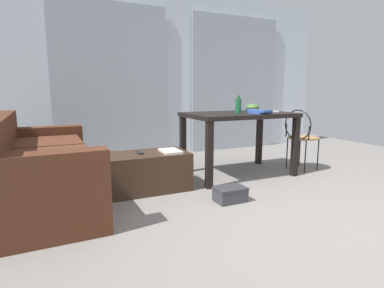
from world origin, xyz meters
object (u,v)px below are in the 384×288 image
object	(u,v)px
bottle_near	(238,106)
shoebox	(230,194)
tv_remote_on_table	(274,111)
craft_table	(239,121)
bowl	(253,107)
book_stack	(259,112)
tv_remote_primary	(140,152)
wire_chair	(301,133)
magazine	(170,151)
coffee_table	(145,172)
couch	(39,171)

from	to	relation	value
bottle_near	shoebox	size ratio (longest dim) A/B	0.72
tv_remote_on_table	bottle_near	bearing A→B (deg)	153.49
bottle_near	craft_table	bearing A→B (deg)	52.73
bottle_near	bowl	distance (m)	0.48
book_stack	tv_remote_primary	xyz separation A→B (m)	(-1.46, 0.11, -0.40)
tv_remote_primary	shoebox	distance (m)	1.05
craft_table	book_stack	distance (m)	0.30
wire_chair	tv_remote_primary	bearing A→B (deg)	178.47
craft_table	tv_remote_on_table	size ratio (longest dim) A/B	8.51
craft_table	magazine	distance (m)	1.05
coffee_table	wire_chair	world-z (taller)	wire_chair
craft_table	shoebox	world-z (taller)	craft_table
bottle_near	tv_remote_primary	distance (m)	1.33
coffee_table	shoebox	xyz separation A→B (m)	(0.65, -0.68, -0.13)
tv_remote_primary	book_stack	bearing A→B (deg)	-5.48
bottle_near	tv_remote_primary	size ratio (longest dim) A/B	1.48
bottle_near	coffee_table	bearing A→B (deg)	-178.62
coffee_table	bottle_near	size ratio (longest dim) A/B	4.24
craft_table	magazine	xyz separation A→B (m)	(-0.99, -0.19, -0.26)
couch	coffee_table	xyz separation A→B (m)	(1.02, 0.01, -0.13)
bowl	coffee_table	bearing A→B (deg)	-169.70
couch	bottle_near	xyz separation A→B (m)	(2.21, 0.03, 0.56)
bowl	bottle_near	bearing A→B (deg)	-146.92
couch	craft_table	bearing A→B (deg)	3.32
wire_chair	book_stack	size ratio (longest dim) A/B	2.61
craft_table	bottle_near	distance (m)	0.24
tv_remote_primary	coffee_table	bearing A→B (deg)	-13.26
book_stack	magazine	world-z (taller)	book_stack
tv_remote_primary	tv_remote_on_table	bearing A→B (deg)	0.18
bottle_near	tv_remote_primary	xyz separation A→B (m)	(-1.24, -0.02, -0.47)
magazine	shoebox	xyz separation A→B (m)	(0.38, -0.62, -0.35)
couch	book_stack	distance (m)	2.48
couch	book_stack	world-z (taller)	couch
craft_table	wire_chair	xyz separation A→B (m)	(0.87, -0.17, -0.18)
coffee_table	tv_remote_on_table	distance (m)	1.86
coffee_table	wire_chair	distance (m)	2.16
coffee_table	magazine	distance (m)	0.35
book_stack	bowl	bearing A→B (deg)	65.31
couch	tv_remote_on_table	size ratio (longest dim) A/B	12.17
bowl	shoebox	world-z (taller)	bowl
bottle_near	wire_chair	bearing A→B (deg)	-4.59
wire_chair	bowl	world-z (taller)	bowl
tv_remote_on_table	tv_remote_primary	bearing A→B (deg)	152.14
shoebox	magazine	bearing A→B (deg)	121.63
bottle_near	book_stack	distance (m)	0.26
wire_chair	shoebox	size ratio (longest dim) A/B	2.75
coffee_table	bottle_near	distance (m)	1.37
book_stack	shoebox	world-z (taller)	book_stack
tv_remote_on_table	magazine	bearing A→B (deg)	155.28
tv_remote_primary	shoebox	xyz separation A→B (m)	(0.70, -0.70, -0.35)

